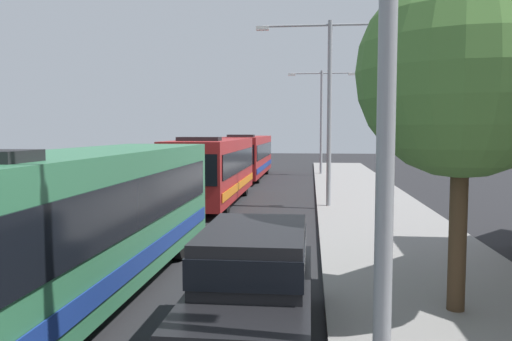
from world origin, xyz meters
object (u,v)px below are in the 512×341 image
object	(u,v)px
bus_lead	(85,217)
roadside_tree	(463,73)
white_suv	(254,282)
streetlamp_far	(321,111)
bus_second_in_line	(214,168)
bus_middle	(248,155)
streetlamp_mid	(330,92)

from	to	relation	value
bus_lead	roadside_tree	bearing A→B (deg)	-2.75
white_suv	streetlamp_far	world-z (taller)	streetlamp_far
roadside_tree	bus_second_in_line	bearing A→B (deg)	117.08
bus_lead	bus_second_in_line	world-z (taller)	same
bus_lead	bus_middle	size ratio (longest dim) A/B	0.99
bus_middle	roadside_tree	distance (m)	28.49
bus_lead	streetlamp_mid	size ratio (longest dim) A/B	1.48
bus_lead	white_suv	size ratio (longest dim) A/B	2.43
roadside_tree	bus_middle	bearing A→B (deg)	104.92
bus_second_in_line	bus_lead	bearing A→B (deg)	-90.00
streetlamp_mid	roadside_tree	world-z (taller)	streetlamp_mid
bus_middle	white_suv	distance (m)	29.19
bus_middle	white_suv	size ratio (longest dim) A/B	2.46
streetlamp_far	roadside_tree	world-z (taller)	streetlamp_far
bus_second_in_line	roadside_tree	size ratio (longest dim) A/B	1.68
streetlamp_far	bus_lead	bearing A→B (deg)	-100.28
bus_lead	streetlamp_mid	distance (m)	14.24
white_suv	bus_lead	bearing A→B (deg)	152.81
bus_lead	streetlamp_far	world-z (taller)	streetlamp_far
streetlamp_mid	streetlamp_far	size ratio (longest dim) A/B	1.02
bus_lead	white_suv	xyz separation A→B (m)	(3.70, -1.90, -0.66)
bus_lead	bus_middle	distance (m)	27.05
bus_lead	white_suv	bearing A→B (deg)	-27.19
bus_middle	streetlamp_far	distance (m)	6.87
bus_lead	bus_middle	world-z (taller)	same
white_suv	streetlamp_far	size ratio (longest dim) A/B	0.62
bus_lead	bus_middle	bearing A→B (deg)	90.00
bus_second_in_line	bus_middle	xyz separation A→B (m)	(0.00, 13.13, 0.00)
white_suv	roadside_tree	xyz separation A→B (m)	(3.60, 1.55, 3.46)
bus_middle	streetlamp_mid	world-z (taller)	streetlamp_mid
bus_middle	white_suv	world-z (taller)	bus_middle
bus_second_in_line	white_suv	distance (m)	16.26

